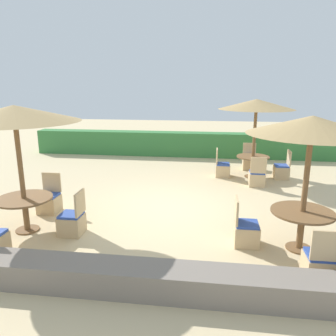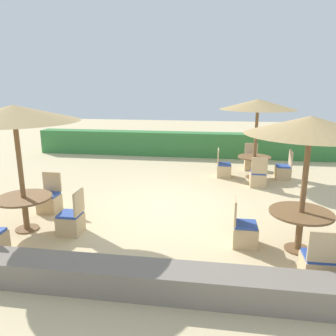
{
  "view_description": "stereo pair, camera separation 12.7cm",
  "coord_description": "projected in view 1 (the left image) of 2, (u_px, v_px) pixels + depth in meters",
  "views": [
    {
      "loc": [
        1.08,
        -7.49,
        3.01
      ],
      "look_at": [
        0.0,
        0.6,
        0.9
      ],
      "focal_mm": 35.0,
      "sensor_mm": 36.0,
      "label": 1
    },
    {
      "loc": [
        1.21,
        -7.47,
        3.01
      ],
      "look_at": [
        0.0,
        0.6,
        0.9
      ],
      "focal_mm": 35.0,
      "sensor_mm": 36.0,
      "label": 2
    }
  ],
  "objects": [
    {
      "name": "stone_border",
      "position": [
        133.0,
        279.0,
        4.84
      ],
      "size": [
        10.0,
        0.56,
        0.43
      ],
      "primitive_type": "cube",
      "color": "slate",
      "rests_on": "ground_plane"
    },
    {
      "name": "ground_plane",
      "position": [
        165.0,
        209.0,
        8.08
      ],
      "size": [
        40.0,
        40.0,
        0.0
      ],
      "primitive_type": "plane",
      "color": "#D1BA8C"
    },
    {
      "name": "patio_chair_back_right_east",
      "position": [
        282.0,
        170.0,
        10.67
      ],
      "size": [
        0.46,
        0.46,
        0.93
      ],
      "rotation": [
        0.0,
        0.0,
        1.57
      ],
      "color": "tan",
      "rests_on": "ground_plane"
    },
    {
      "name": "patio_chair_back_right_north",
      "position": [
        249.0,
        162.0,
        11.8
      ],
      "size": [
        0.46,
        0.46,
        0.93
      ],
      "rotation": [
        0.0,
        0.0,
        3.14
      ],
      "color": "tan",
      "rests_on": "ground_plane"
    },
    {
      "name": "round_table_front_right",
      "position": [
        302.0,
        219.0,
        6.0
      ],
      "size": [
        1.13,
        1.13,
        0.76
      ],
      "color": "brown",
      "rests_on": "ground_plane"
    },
    {
      "name": "patio_chair_front_left_north",
      "position": [
        49.0,
        202.0,
        7.86
      ],
      "size": [
        0.46,
        0.46,
        0.93
      ],
      "rotation": [
        0.0,
        0.0,
        3.14
      ],
      "color": "tan",
      "rests_on": "ground_plane"
    },
    {
      "name": "patio_chair_front_left_east",
      "position": [
        72.0,
        222.0,
        6.69
      ],
      "size": [
        0.46,
        0.46,
        0.93
      ],
      "rotation": [
        0.0,
        0.0,
        1.57
      ],
      "color": "tan",
      "rests_on": "ground_plane"
    },
    {
      "name": "hedge_row",
      "position": [
        186.0,
        144.0,
        13.94
      ],
      "size": [
        13.0,
        0.7,
        1.01
      ],
      "primitive_type": "cube",
      "color": "#387A3D",
      "rests_on": "ground_plane"
    },
    {
      "name": "parasol_front_right",
      "position": [
        312.0,
        126.0,
        5.58
      ],
      "size": [
        2.22,
        2.22,
        2.49
      ],
      "color": "brown",
      "rests_on": "ground_plane"
    },
    {
      "name": "patio_chair_back_right_south",
      "position": [
        257.0,
        178.0,
        9.87
      ],
      "size": [
        0.46,
        0.46,
        0.93
      ],
      "color": "tan",
      "rests_on": "ground_plane"
    },
    {
      "name": "round_table_back_right",
      "position": [
        253.0,
        161.0,
        10.74
      ],
      "size": [
        1.06,
        1.06,
        0.71
      ],
      "color": "brown",
      "rests_on": "ground_plane"
    },
    {
      "name": "round_table_front_left",
      "position": [
        25.0,
        204.0,
        6.78
      ],
      "size": [
        1.13,
        1.13,
        0.73
      ],
      "color": "brown",
      "rests_on": "ground_plane"
    },
    {
      "name": "patio_chair_back_right_west",
      "position": [
        222.0,
        169.0,
        10.89
      ],
      "size": [
        0.46,
        0.46,
        0.93
      ],
      "rotation": [
        0.0,
        0.0,
        -1.57
      ],
      "color": "tan",
      "rests_on": "ground_plane"
    },
    {
      "name": "patio_chair_front_right_west",
      "position": [
        246.0,
        232.0,
        6.26
      ],
      "size": [
        0.46,
        0.46,
        0.93
      ],
      "rotation": [
        0.0,
        0.0,
        -1.57
      ],
      "color": "tan",
      "rests_on": "ground_plane"
    },
    {
      "name": "parasol_front_left",
      "position": [
        14.0,
        114.0,
        6.31
      ],
      "size": [
        2.53,
        2.53,
        2.61
      ],
      "color": "brown",
      "rests_on": "ground_plane"
    },
    {
      "name": "patio_chair_front_right_south",
      "position": [
        320.0,
        265.0,
        5.11
      ],
      "size": [
        0.46,
        0.46,
        0.93
      ],
      "color": "tan",
      "rests_on": "ground_plane"
    },
    {
      "name": "parasol_back_right",
      "position": [
        256.0,
        105.0,
        10.29
      ],
      "size": [
        2.39,
        2.39,
        2.54
      ],
      "color": "brown",
      "rests_on": "ground_plane"
    }
  ]
}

